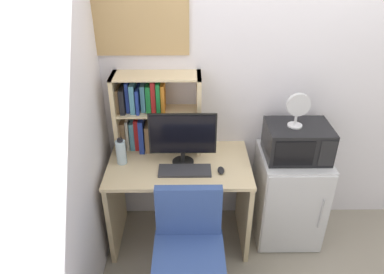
{
  "coord_description": "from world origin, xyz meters",
  "views": [
    {
      "loc": [
        -0.92,
        -2.66,
        2.35
      ],
      "look_at": [
        -0.9,
        -0.36,
        1.03
      ],
      "focal_mm": 33.76,
      "sensor_mm": 36.0,
      "label": 1
    }
  ],
  "objects_px": {
    "keyboard": "(185,171)",
    "mini_fridge": "(288,196)",
    "microwave": "(297,141)",
    "monitor": "(183,136)",
    "desk_fan": "(298,108)",
    "wall_corkboard": "(137,21)",
    "water_bottle": "(121,152)",
    "desk_chair": "(189,260)",
    "hutch_bookshelf": "(147,111)",
    "computer_mouse": "(221,170)"
  },
  "relations": [
    {
      "from": "water_bottle",
      "to": "desk_fan",
      "type": "relative_size",
      "value": 0.8
    },
    {
      "from": "computer_mouse",
      "to": "keyboard",
      "type": "bearing_deg",
      "value": 178.5
    },
    {
      "from": "computer_mouse",
      "to": "monitor",
      "type": "bearing_deg",
      "value": 155.99
    },
    {
      "from": "mini_fridge",
      "to": "monitor",
      "type": "bearing_deg",
      "value": -176.65
    },
    {
      "from": "hutch_bookshelf",
      "to": "keyboard",
      "type": "bearing_deg",
      "value": -49.17
    },
    {
      "from": "water_bottle",
      "to": "desk_fan",
      "type": "distance_m",
      "value": 1.36
    },
    {
      "from": "keyboard",
      "to": "mini_fridge",
      "type": "bearing_deg",
      "value": 11.17
    },
    {
      "from": "monitor",
      "to": "microwave",
      "type": "height_order",
      "value": "monitor"
    },
    {
      "from": "computer_mouse",
      "to": "mini_fridge",
      "type": "bearing_deg",
      "value": 16.61
    },
    {
      "from": "microwave",
      "to": "desk_chair",
      "type": "height_order",
      "value": "microwave"
    },
    {
      "from": "monitor",
      "to": "desk_fan",
      "type": "xyz_separation_m",
      "value": [
        0.84,
        0.05,
        0.21
      ]
    },
    {
      "from": "hutch_bookshelf",
      "to": "desk_chair",
      "type": "xyz_separation_m",
      "value": [
        0.32,
        -0.83,
        -0.74
      ]
    },
    {
      "from": "hutch_bookshelf",
      "to": "water_bottle",
      "type": "xyz_separation_m",
      "value": [
        -0.19,
        -0.21,
        -0.24
      ]
    },
    {
      "from": "water_bottle",
      "to": "microwave",
      "type": "relative_size",
      "value": 0.44
    },
    {
      "from": "microwave",
      "to": "wall_corkboard",
      "type": "bearing_deg",
      "value": 167.72
    },
    {
      "from": "microwave",
      "to": "desk_chair",
      "type": "xyz_separation_m",
      "value": [
        -0.84,
        -0.66,
        -0.55
      ]
    },
    {
      "from": "keyboard",
      "to": "desk_fan",
      "type": "xyz_separation_m",
      "value": [
        0.83,
        0.17,
        0.43
      ]
    },
    {
      "from": "hutch_bookshelf",
      "to": "wall_corkboard",
      "type": "xyz_separation_m",
      "value": [
        -0.04,
        0.09,
        0.66
      ]
    },
    {
      "from": "microwave",
      "to": "hutch_bookshelf",
      "type": "bearing_deg",
      "value": 171.83
    },
    {
      "from": "monitor",
      "to": "hutch_bookshelf",
      "type": "bearing_deg",
      "value": 141.65
    },
    {
      "from": "hutch_bookshelf",
      "to": "desk_chair",
      "type": "distance_m",
      "value": 1.15
    },
    {
      "from": "microwave",
      "to": "wall_corkboard",
      "type": "xyz_separation_m",
      "value": [
        -1.2,
        0.26,
        0.85
      ]
    },
    {
      "from": "desk_chair",
      "to": "wall_corkboard",
      "type": "height_order",
      "value": "wall_corkboard"
    },
    {
      "from": "hutch_bookshelf",
      "to": "keyboard",
      "type": "height_order",
      "value": "hutch_bookshelf"
    },
    {
      "from": "keyboard",
      "to": "water_bottle",
      "type": "xyz_separation_m",
      "value": [
        -0.49,
        0.13,
        0.09
      ]
    },
    {
      "from": "desk_fan",
      "to": "wall_corkboard",
      "type": "bearing_deg",
      "value": 167.06
    },
    {
      "from": "mini_fridge",
      "to": "desk_chair",
      "type": "distance_m",
      "value": 1.07
    },
    {
      "from": "hutch_bookshelf",
      "to": "microwave",
      "type": "bearing_deg",
      "value": -8.17
    },
    {
      "from": "water_bottle",
      "to": "monitor",
      "type": "bearing_deg",
      "value": -0.81
    },
    {
      "from": "monitor",
      "to": "computer_mouse",
      "type": "distance_m",
      "value": 0.38
    },
    {
      "from": "keyboard",
      "to": "mini_fridge",
      "type": "relative_size",
      "value": 0.49
    },
    {
      "from": "keyboard",
      "to": "wall_corkboard",
      "type": "distance_m",
      "value": 1.14
    },
    {
      "from": "keyboard",
      "to": "microwave",
      "type": "bearing_deg",
      "value": 11.36
    },
    {
      "from": "mini_fridge",
      "to": "microwave",
      "type": "relative_size",
      "value": 1.67
    },
    {
      "from": "monitor",
      "to": "water_bottle",
      "type": "relative_size",
      "value": 2.37
    },
    {
      "from": "mini_fridge",
      "to": "wall_corkboard",
      "type": "relative_size",
      "value": 1.08
    },
    {
      "from": "hutch_bookshelf",
      "to": "desk_fan",
      "type": "bearing_deg",
      "value": -8.74
    },
    {
      "from": "keyboard",
      "to": "mini_fridge",
      "type": "height_order",
      "value": "mini_fridge"
    },
    {
      "from": "hutch_bookshelf",
      "to": "desk_fan",
      "type": "height_order",
      "value": "hutch_bookshelf"
    },
    {
      "from": "desk_chair",
      "to": "wall_corkboard",
      "type": "distance_m",
      "value": 1.72
    },
    {
      "from": "hutch_bookshelf",
      "to": "water_bottle",
      "type": "distance_m",
      "value": 0.38
    },
    {
      "from": "keyboard",
      "to": "desk_fan",
      "type": "distance_m",
      "value": 0.95
    },
    {
      "from": "mini_fridge",
      "to": "microwave",
      "type": "bearing_deg",
      "value": 89.8
    },
    {
      "from": "mini_fridge",
      "to": "microwave",
      "type": "height_order",
      "value": "microwave"
    },
    {
      "from": "keyboard",
      "to": "computer_mouse",
      "type": "distance_m",
      "value": 0.27
    },
    {
      "from": "desk_fan",
      "to": "desk_chair",
      "type": "height_order",
      "value": "desk_fan"
    },
    {
      "from": "desk_fan",
      "to": "desk_chair",
      "type": "relative_size",
      "value": 0.3
    },
    {
      "from": "wall_corkboard",
      "to": "microwave",
      "type": "bearing_deg",
      "value": -12.28
    },
    {
      "from": "water_bottle",
      "to": "desk_fan",
      "type": "height_order",
      "value": "desk_fan"
    },
    {
      "from": "microwave",
      "to": "desk_fan",
      "type": "distance_m",
      "value": 0.29
    }
  ]
}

